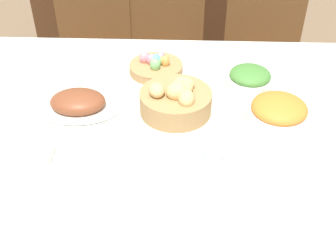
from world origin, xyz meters
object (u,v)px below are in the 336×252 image
Objects in this scene: chair_far_left at (90,46)px; knife at (184,217)px; ham_platter at (78,103)px; butter_dish at (33,155)px; dinner_plate at (123,215)px; fork at (63,213)px; spoon at (196,218)px; green_salad_bowl at (250,79)px; chair_far_right at (263,50)px; chair_far_center at (165,48)px; bread_basket at (176,99)px; drinking_cup at (212,160)px; sideboard at (155,6)px; carrot_bowl at (278,113)px; egg_basket at (156,66)px.

chair_far_left is 6.12× the size of knife.
butter_dish is at bearing -106.85° from ham_platter.
dinner_plate is 0.16m from fork.
spoon is at bearing -3.64° from fork.
green_salad_bowl reaches higher than butter_dish.
chair_far_right reaches higher than knife.
chair_far_center reaches higher than knife.
bread_basket is 0.31m from green_salad_bowl.
chair_far_left is 10.87× the size of drinking_cup.
drinking_cup is at bearing -109.25° from green_salad_bowl.
fork and spoon have the same top height.
chair_far_center is 6.12× the size of fork.
chair_far_center is 10.87× the size of drinking_cup.
knife is (0.22, -2.12, 0.29)m from sideboard.
dinner_plate is 1.62× the size of knife.
butter_dish is (0.07, -1.15, 0.23)m from chair_far_left.
green_salad_bowl is 0.74m from dinner_plate.
chair_far_left is 0.41m from chair_far_center.
carrot_bowl is 1.99× the size of butter_dish.
ham_platter is at bearing 124.61° from knife.
carrot_bowl reaches higher than knife.
carrot_bowl is 1.31× the size of spoon.
drinking_cup reaches higher than knife.
butter_dish is at bearing 160.18° from spoon.
chair_far_left is at bearing 178.19° from chair_far_center.
spoon is (0.40, -0.47, -0.02)m from ham_platter.
green_salad_bowl is at bearing 75.59° from spoon.
knife is (0.16, 0.00, -0.00)m from dinner_plate.
chair_far_center is 3.39× the size of ham_platter.
fork and knife have the same top height.
carrot_bowl is at bearing -9.63° from bread_basket.
chair_far_left reaches higher than fork.
egg_basket is (0.10, -1.39, 0.31)m from sideboard.
egg_basket is 0.53m from carrot_bowl.
egg_basket is 1.29× the size of spoon.
butter_dish is (-0.48, 0.21, 0.01)m from spoon.
drinking_cup is at bearing -59.43° from chair_far_left.
ham_platter is 2.75× the size of butter_dish.
ham_platter is 1.11× the size of dinner_plate.
spoon is (-0.27, -0.41, -0.04)m from carrot_bowl.
chair_far_right reaches higher than sideboard.
ham_platter is at bearing -95.32° from sideboard.
chair_far_center is at bearing 73.46° from butter_dish.
drinking_cup is at bearing 78.75° from spoon.
green_salad_bowl is at bearing 30.83° from bread_basket.
spoon is (0.15, -0.73, -0.02)m from egg_basket.
egg_basket is at bearing 105.12° from spoon.
fork is (-0.62, -0.41, -0.04)m from carrot_bowl.
ham_platter is 0.48m from fork.
ham_platter is (-0.25, -0.26, -0.00)m from egg_basket.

